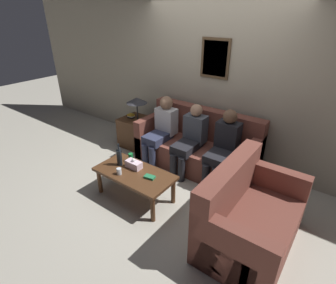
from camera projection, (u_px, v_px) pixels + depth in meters
ground_plane at (180, 177)px, 4.14m from camera, size 16.00×16.00×0.00m
wall_back at (214, 84)px, 4.22m from camera, size 9.00×0.08×2.60m
couch_main at (197, 147)px, 4.36m from camera, size 1.97×0.83×0.93m
couch_side at (248, 218)px, 2.89m from camera, size 0.83×1.33×0.93m
coffee_table at (135, 176)px, 3.55m from camera, size 1.10×0.55×0.42m
side_table_with_lamp at (136, 129)px, 4.98m from camera, size 0.52×0.52×0.97m
wine_bottle at (119, 157)px, 3.64m from camera, size 0.07×0.07×0.33m
drinking_glass at (119, 171)px, 3.46m from camera, size 0.07×0.07×0.09m
book_stack at (150, 177)px, 3.40m from camera, size 0.15×0.11×0.03m
soda_can at (131, 157)px, 3.76m from camera, size 0.07×0.07×0.12m
tissue_box at (134, 164)px, 3.61m from camera, size 0.23×0.12×0.15m
person_left at (162, 128)px, 4.39m from camera, size 0.34×0.66×1.11m
person_middle at (190, 138)px, 4.10m from camera, size 0.34×0.66×1.08m
person_right at (223, 145)px, 3.83m from camera, size 0.34×0.64×1.11m
teddy_bear at (202, 210)px, 3.30m from camera, size 0.17×0.17×0.27m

